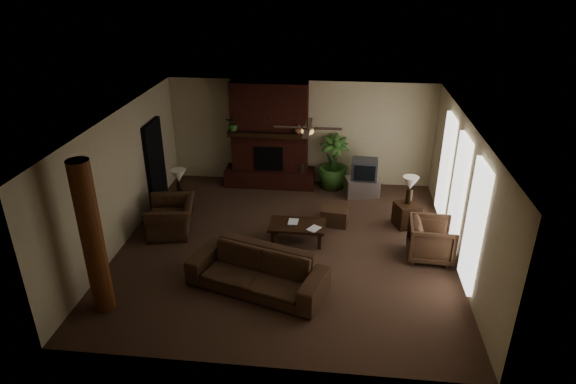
# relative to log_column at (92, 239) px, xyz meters

# --- Properties ---
(room_shell) EXTENTS (7.00, 7.00, 7.00)m
(room_shell) POSITION_rel_log_column_xyz_m (2.95, 2.40, 0.00)
(room_shell) COLOR #4A3225
(room_shell) RESTS_ON ground
(fireplace) EXTENTS (2.40, 0.70, 2.80)m
(fireplace) POSITION_rel_log_column_xyz_m (2.15, 5.62, -0.24)
(fireplace) COLOR #411811
(fireplace) RESTS_ON ground
(windows) EXTENTS (0.08, 3.65, 2.35)m
(windows) POSITION_rel_log_column_xyz_m (6.40, 2.60, -0.05)
(windows) COLOR white
(windows) RESTS_ON ground
(log_column) EXTENTS (0.36, 0.36, 2.80)m
(log_column) POSITION_rel_log_column_xyz_m (0.00, 0.00, 0.00)
(log_column) COLOR brown
(log_column) RESTS_ON ground
(doorway) EXTENTS (0.10, 1.00, 2.10)m
(doorway) POSITION_rel_log_column_xyz_m (-0.49, 4.20, -0.35)
(doorway) COLOR black
(doorway) RESTS_ON ground
(ceiling_fan) EXTENTS (1.35, 1.35, 0.37)m
(ceiling_fan) POSITION_rel_log_column_xyz_m (3.35, 2.70, 1.13)
(ceiling_fan) COLOR #2E2214
(ceiling_fan) RESTS_ON ceiling
(sofa) EXTENTS (2.66, 1.49, 1.00)m
(sofa) POSITION_rel_log_column_xyz_m (2.59, 0.86, -0.90)
(sofa) COLOR #402A1B
(sofa) RESTS_ON ground
(armchair_left) EXTENTS (0.97, 1.28, 1.01)m
(armchair_left) POSITION_rel_log_column_xyz_m (0.33, 2.75, -0.90)
(armchair_left) COLOR #402A1B
(armchair_left) RESTS_ON ground
(armchair_right) EXTENTS (0.89, 0.94, 0.91)m
(armchair_right) POSITION_rel_log_column_xyz_m (5.95, 2.29, -0.94)
(armchair_right) COLOR #402A1B
(armchair_right) RESTS_ON ground
(coffee_table) EXTENTS (1.20, 0.70, 0.43)m
(coffee_table) POSITION_rel_log_column_xyz_m (3.17, 2.63, -1.03)
(coffee_table) COLOR black
(coffee_table) RESTS_ON ground
(ottoman) EXTENTS (0.67, 0.67, 0.40)m
(ottoman) POSITION_rel_log_column_xyz_m (3.97, 3.57, -1.20)
(ottoman) COLOR #402A1B
(ottoman) RESTS_ON ground
(tv_stand) EXTENTS (0.94, 0.68, 0.50)m
(tv_stand) POSITION_rel_log_column_xyz_m (4.62, 5.12, -1.15)
(tv_stand) COLOR silver
(tv_stand) RESTS_ON ground
(tv) EXTENTS (0.68, 0.56, 0.52)m
(tv) POSITION_rel_log_column_xyz_m (4.65, 5.06, -0.64)
(tv) COLOR #373739
(tv) RESTS_ON tv_stand
(floor_vase) EXTENTS (0.34, 0.34, 0.77)m
(floor_vase) POSITION_rel_log_column_xyz_m (3.01, 5.55, -0.97)
(floor_vase) COLOR black
(floor_vase) RESTS_ON ground
(floor_plant) EXTENTS (1.25, 1.64, 0.81)m
(floor_plant) POSITION_rel_log_column_xyz_m (3.85, 5.55, -0.99)
(floor_plant) COLOR #355F26
(floor_plant) RESTS_ON ground
(side_table_left) EXTENTS (0.55, 0.55, 0.55)m
(side_table_left) POSITION_rel_log_column_xyz_m (0.28, 3.54, -1.12)
(side_table_left) COLOR black
(side_table_left) RESTS_ON ground
(lamp_left) EXTENTS (0.43, 0.43, 0.65)m
(lamp_left) POSITION_rel_log_column_xyz_m (0.32, 3.51, -0.40)
(lamp_left) COLOR #2E2214
(lamp_left) RESTS_ON side_table_left
(side_table_right) EXTENTS (0.64, 0.64, 0.55)m
(side_table_right) POSITION_rel_log_column_xyz_m (5.60, 3.61, -1.12)
(side_table_right) COLOR black
(side_table_right) RESTS_ON ground
(lamp_right) EXTENTS (0.46, 0.46, 0.65)m
(lamp_right) POSITION_rel_log_column_xyz_m (5.62, 3.67, -0.40)
(lamp_right) COLOR #2E2214
(lamp_right) RESTS_ON side_table_right
(mantel_plant) EXTENTS (0.44, 0.48, 0.33)m
(mantel_plant) POSITION_rel_log_column_xyz_m (1.25, 5.40, 0.32)
(mantel_plant) COLOR #355F26
(mantel_plant) RESTS_ON fireplace
(mantel_vase) EXTENTS (0.24, 0.25, 0.22)m
(mantel_vase) POSITION_rel_log_column_xyz_m (2.95, 5.35, 0.27)
(mantel_vase) COLOR brown
(mantel_vase) RESTS_ON fireplace
(book_a) EXTENTS (0.22, 0.04, 0.29)m
(book_a) POSITION_rel_log_column_xyz_m (2.97, 2.69, -0.83)
(book_a) COLOR #999999
(book_a) RESTS_ON coffee_table
(book_b) EXTENTS (0.19, 0.13, 0.29)m
(book_b) POSITION_rel_log_column_xyz_m (3.45, 2.49, -0.82)
(book_b) COLOR #999999
(book_b) RESTS_ON coffee_table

